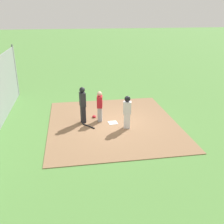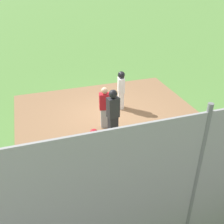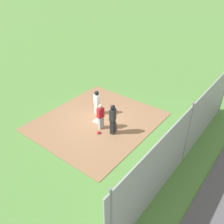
# 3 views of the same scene
# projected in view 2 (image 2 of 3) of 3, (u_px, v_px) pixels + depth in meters

# --- Properties ---
(ground_plane) EXTENTS (140.00, 140.00, 0.00)m
(ground_plane) POSITION_uv_depth(u_px,v_px,m) (110.00, 118.00, 10.54)
(ground_plane) COLOR #51843D
(dirt_infield) EXTENTS (7.20, 6.40, 0.03)m
(dirt_infield) POSITION_uv_depth(u_px,v_px,m) (110.00, 117.00, 10.54)
(dirt_infield) COLOR #896647
(dirt_infield) RESTS_ON ground_plane
(home_plate) EXTENTS (0.48, 0.48, 0.02)m
(home_plate) POSITION_uv_depth(u_px,v_px,m) (110.00, 117.00, 10.52)
(home_plate) COLOR white
(home_plate) RESTS_ON dirt_infield
(catcher) EXTENTS (0.42, 0.33, 1.58)m
(catcher) POSITION_uv_depth(u_px,v_px,m) (105.00, 107.00, 9.52)
(catcher) COLOR #9E9EA3
(catcher) RESTS_ON dirt_infield
(umpire) EXTENTS (0.42, 0.32, 1.86)m
(umpire) POSITION_uv_depth(u_px,v_px,m) (113.00, 114.00, 8.74)
(umpire) COLOR black
(umpire) RESTS_ON dirt_infield
(runner) EXTENTS (0.34, 0.43, 1.62)m
(runner) POSITION_uv_depth(u_px,v_px,m) (121.00, 88.00, 10.74)
(runner) COLOR silver
(runner) RESTS_ON dirt_infield
(baseball_bat) EXTENTS (0.65, 0.55, 0.06)m
(baseball_bat) POSITION_uv_depth(u_px,v_px,m) (127.00, 132.00, 9.55)
(baseball_bat) COLOR black
(baseball_bat) RESTS_ON dirt_infield
(catcher_mask) EXTENTS (0.24, 0.20, 0.12)m
(catcher_mask) POSITION_uv_depth(u_px,v_px,m) (94.00, 131.00, 9.55)
(catcher_mask) COLOR #B21923
(catcher_mask) RESTS_ON dirt_infield
(backstop_fence) EXTENTS (12.00, 0.10, 3.35)m
(backstop_fence) POSITION_uv_depth(u_px,v_px,m) (195.00, 183.00, 5.19)
(backstop_fence) COLOR #93999E
(backstop_fence) RESTS_ON ground_plane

